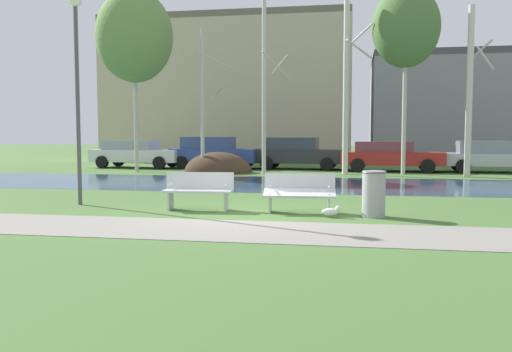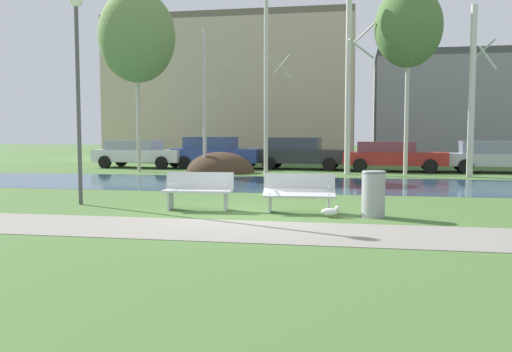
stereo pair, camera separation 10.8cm
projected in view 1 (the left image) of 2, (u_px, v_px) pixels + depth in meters
The scene contains 22 objects.
ground_plane at pixel (293, 178), 21.54m from camera, with size 120.00×120.00×0.00m, color #476B33.
paved_path_strip at pixel (223, 230), 9.98m from camera, with size 60.00×2.22×0.01m, color gray.
river_band at pixel (285, 184), 19.10m from camera, with size 80.00×6.09×0.01m, color #33516B.
soil_mound at pixel (218, 173), 24.70m from camera, with size 3.12×2.58×1.88m, color #423021.
bench_left at pixel (199, 190), 12.57m from camera, with size 1.64×0.68×0.87m.
bench_right at pixel (299, 192), 12.16m from camera, with size 1.64×0.68×0.87m.
trash_bin at pixel (374, 193), 11.53m from camera, with size 0.52×0.52×0.98m.
seagull at pixel (331, 211), 11.47m from camera, with size 0.43×0.16×0.26m.
streetlamp at pixel (77, 64), 13.28m from camera, with size 0.32×0.32×5.16m.
birch_far_left at pixel (134, 36), 24.80m from camera, with size 3.51×3.51×8.32m.
birch_left at pixel (203, 100), 23.89m from camera, with size 1.52×2.36×6.36m.
birch_center_left at pixel (265, 81), 23.17m from camera, with size 1.22×2.18×7.94m.
birch_center at pixel (347, 81), 23.47m from camera, with size 1.26×2.20×7.91m.
birch_center_right at pixel (406, 28), 23.17m from camera, with size 2.87×2.87×8.10m.
birch_right at pixel (470, 90), 22.00m from camera, with size 1.03×1.73×6.93m.
parked_van_nearest_white at pixel (136, 153), 28.17m from camera, with size 4.84×2.17×1.43m.
parked_sedan_second_blue at pixel (213, 152), 27.61m from camera, with size 4.54×2.16×1.60m.
parked_hatch_third_dark at pixel (297, 153), 27.02m from camera, with size 4.55×2.16×1.58m.
parked_wagon_fourth_red at pixel (390, 155), 25.40m from camera, with size 4.76×2.29×1.40m.
parked_suv_fifth_silver at pixel (492, 156), 24.66m from camera, with size 4.49×2.30×1.44m.
building_beige_block at pixel (230, 91), 35.75m from camera, with size 15.81×6.03×9.20m.
building_grey_warehouse at pixel (473, 109), 33.99m from camera, with size 12.45×6.79×6.68m.
Camera 1 is at (2.34, -11.39, 1.77)m, focal length 38.07 mm.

